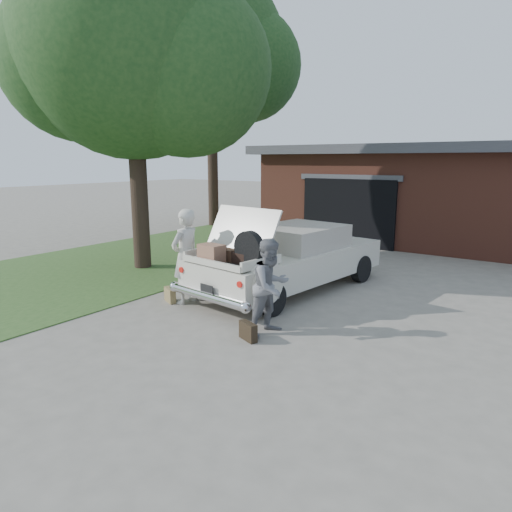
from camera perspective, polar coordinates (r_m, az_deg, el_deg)
The scene contains 10 objects.
ground at distance 8.08m, azimuth -2.48°, elevation -8.38°, with size 90.00×90.00×0.00m, color gray.
grass_strip at distance 13.83m, azimuth -13.00°, elevation -0.04°, with size 6.00×16.00×0.02m, color #2D4C1E.
house at distance 17.87m, azimuth 23.49°, elevation 7.31°, with size 12.80×7.80×3.30m.
tree_left at distance 12.40m, azimuth -14.99°, elevation 23.20°, with size 6.33×5.50×8.30m.
tree_back at distance 20.32m, azimuth -5.49°, elevation 23.94°, with size 6.85×5.95×10.35m.
sedan at distance 9.93m, azimuth 4.15°, elevation -0.22°, with size 2.46×5.08×1.91m.
woman_left at distance 9.07m, azimuth -8.80°, elevation -0.06°, with size 0.69×0.45×1.88m, color beige.
woman_right at distance 7.41m, azimuth 1.86°, elevation -3.84°, with size 0.77×0.60×1.58m, color slate.
suitcase_left at distance 9.34m, azimuth -10.71°, elevation -4.81°, with size 0.37×0.12×0.29m, color olive.
suitcase_right at distance 7.31m, azimuth -1.00°, elevation -9.39°, with size 0.38×0.12×0.29m, color black.
Camera 1 is at (4.64, -5.99, 2.80)m, focal length 32.00 mm.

